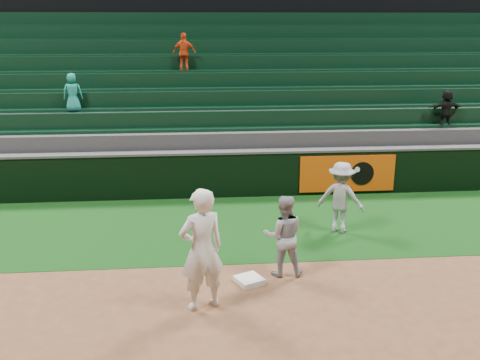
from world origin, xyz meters
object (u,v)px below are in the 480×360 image
object	(u,v)px
first_baseman	(202,250)
base_coach	(341,197)
first_base	(249,280)
baserunner	(283,236)

from	to	relation	value
first_baseman	base_coach	world-z (taller)	first_baseman
first_base	base_coach	xyz separation A→B (m)	(2.27, 2.27, 0.76)
first_base	baserunner	world-z (taller)	baserunner
baserunner	first_baseman	bearing A→B (deg)	38.75
baserunner	base_coach	world-z (taller)	base_coach
first_baseman	base_coach	distance (m)	4.38
base_coach	first_baseman	bearing A→B (deg)	72.31
first_baseman	base_coach	bearing A→B (deg)	-156.87
first_base	baserunner	size ratio (longest dim) A/B	0.28
first_baseman	first_base	bearing A→B (deg)	-158.39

